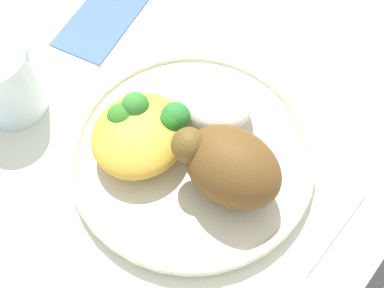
% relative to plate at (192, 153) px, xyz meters
% --- Properties ---
extents(ground_plane, '(2.00, 2.00, 0.00)m').
position_rel_plate_xyz_m(ground_plane, '(0.00, 0.00, -0.01)').
color(ground_plane, silver).
extents(plate, '(0.25, 0.25, 0.02)m').
position_rel_plate_xyz_m(plate, '(0.00, 0.00, 0.00)').
color(plate, beige).
rests_on(plate, ground_plane).
extents(roasted_chicken, '(0.10, 0.07, 0.07)m').
position_rel_plate_xyz_m(roasted_chicken, '(-0.05, 0.01, 0.04)').
color(roasted_chicken, brown).
rests_on(roasted_chicken, plate).
extents(rice_pile, '(0.08, 0.07, 0.04)m').
position_rel_plate_xyz_m(rice_pile, '(0.01, -0.05, 0.03)').
color(rice_pile, white).
rests_on(rice_pile, plate).
extents(mac_cheese_with_broccoli, '(0.09, 0.10, 0.05)m').
position_rel_plate_xyz_m(mac_cheese_with_broccoli, '(0.05, 0.02, 0.03)').
color(mac_cheese_with_broccoli, gold).
rests_on(mac_cheese_with_broccoli, plate).
extents(fork, '(0.03, 0.14, 0.01)m').
position_rel_plate_xyz_m(fork, '(-0.16, 0.01, -0.01)').
color(fork, silver).
rests_on(fork, ground_plane).
extents(water_glass, '(0.07, 0.07, 0.08)m').
position_rel_plate_xyz_m(water_glass, '(0.20, 0.06, 0.03)').
color(water_glass, silver).
rests_on(water_glass, ground_plane).
extents(napkin, '(0.09, 0.14, 0.00)m').
position_rel_plate_xyz_m(napkin, '(0.20, -0.09, -0.01)').
color(napkin, '#47669E').
rests_on(napkin, ground_plane).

